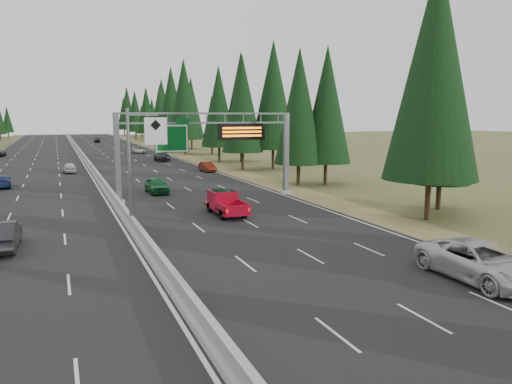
{
  "coord_description": "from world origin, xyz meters",
  "views": [
    {
      "loc": [
        -4.44,
        -8.66,
        7.59
      ],
      "look_at": [
        7.05,
        20.0,
        2.86
      ],
      "focal_mm": 35.0,
      "sensor_mm": 36.0,
      "label": 1
    }
  ],
  "objects": [
    {
      "name": "car_ahead_dkgrey",
      "position": [
        12.05,
        75.15,
        0.9
      ],
      "size": [
        2.67,
        5.79,
        1.64
      ],
      "primitive_type": "imported",
      "rotation": [
        0.0,
        0.0,
        -0.07
      ],
      "color": "black",
      "rests_on": "road"
    },
    {
      "name": "car_ahead_far",
      "position": [
        6.57,
        140.98,
        0.78
      ],
      "size": [
        1.75,
        4.14,
        1.4
      ],
      "primitive_type": "imported",
      "rotation": [
        0.0,
        0.0,
        -0.02
      ],
      "color": "black",
      "rests_on": "road"
    },
    {
      "name": "car_onc_near",
      "position": [
        -7.6,
        22.17,
        0.91
      ],
      "size": [
        1.91,
        5.07,
        1.65
      ],
      "primitive_type": "imported",
      "rotation": [
        0.0,
        0.0,
        3.11
      ],
      "color": "black",
      "rests_on": "road"
    },
    {
      "name": "shoulder_right",
      "position": [
        17.8,
        80.0,
        0.03
      ],
      "size": [
        3.6,
        260.0,
        0.06
      ],
      "primitive_type": "cube",
      "color": "olive",
      "rests_on": "ground"
    },
    {
      "name": "car_ahead_green",
      "position": [
        4.53,
        40.0,
        0.85
      ],
      "size": [
        1.91,
        4.57,
        1.55
      ],
      "primitive_type": "imported",
      "rotation": [
        0.0,
        0.0,
        0.02
      ],
      "color": "#155D29",
      "rests_on": "road"
    },
    {
      "name": "red_pickup",
      "position": [
        7.37,
        27.39,
        1.07
      ],
      "size": [
        1.96,
        5.49,
        1.79
      ],
      "color": "black",
      "rests_on": "road"
    },
    {
      "name": "car_onc_white",
      "position": [
        -2.92,
        61.8,
        0.77
      ],
      "size": [
        1.69,
        4.07,
        1.38
      ],
      "primitive_type": "imported",
      "rotation": [
        0.0,
        0.0,
        3.16
      ],
      "color": "#BEBEBE",
      "rests_on": "road"
    },
    {
      "name": "median_barrier",
      "position": [
        0.0,
        80.0,
        0.41
      ],
      "size": [
        0.7,
        260.0,
        0.85
      ],
      "color": "gray",
      "rests_on": "road"
    },
    {
      "name": "car_onc_blue",
      "position": [
        -10.03,
        49.73,
        0.75
      ],
      "size": [
        2.24,
        4.77,
        1.35
      ],
      "primitive_type": "imported",
      "rotation": [
        0.0,
        0.0,
        3.22
      ],
      "color": "navy",
      "rests_on": "road"
    },
    {
      "name": "silver_minivan",
      "position": [
        13.36,
        8.0,
        0.97
      ],
      "size": [
        2.98,
        6.41,
        1.78
      ],
      "primitive_type": "imported",
      "rotation": [
        0.0,
        0.0,
        -0.0
      ],
      "color": "silver",
      "rests_on": "road"
    },
    {
      "name": "tree_row_right",
      "position": [
        21.96,
        72.54,
        9.56
      ],
      "size": [
        12.32,
        241.42,
        18.78
      ],
      "color": "black",
      "rests_on": "ground"
    },
    {
      "name": "sign_gantry",
      "position": [
        8.92,
        34.88,
        5.27
      ],
      "size": [
        16.75,
        0.98,
        7.8
      ],
      "color": "slate",
      "rests_on": "road"
    },
    {
      "name": "hov_sign_pole",
      "position": [
        0.58,
        24.97,
        4.72
      ],
      "size": [
        2.8,
        0.5,
        8.0
      ],
      "color": "slate",
      "rests_on": "road"
    },
    {
      "name": "car_ahead_white",
      "position": [
        10.92,
        93.47,
        0.74
      ],
      "size": [
        2.26,
        4.78,
        1.32
      ],
      "primitive_type": "imported",
      "rotation": [
        0.0,
        0.0,
        0.02
      ],
      "color": "#BCBCBC",
      "rests_on": "road"
    },
    {
      "name": "road",
      "position": [
        0.0,
        80.0,
        0.04
      ],
      "size": [
        32.0,
        260.0,
        0.08
      ],
      "primitive_type": "cube",
      "color": "black",
      "rests_on": "ground"
    },
    {
      "name": "car_ahead_dkred",
      "position": [
        14.5,
        56.36,
        0.73
      ],
      "size": [
        1.6,
        4.03,
        1.3
      ],
      "primitive_type": "imported",
      "rotation": [
        0.0,
        0.0,
        0.06
      ],
      "color": "#5B1A0D",
      "rests_on": "road"
    }
  ]
}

